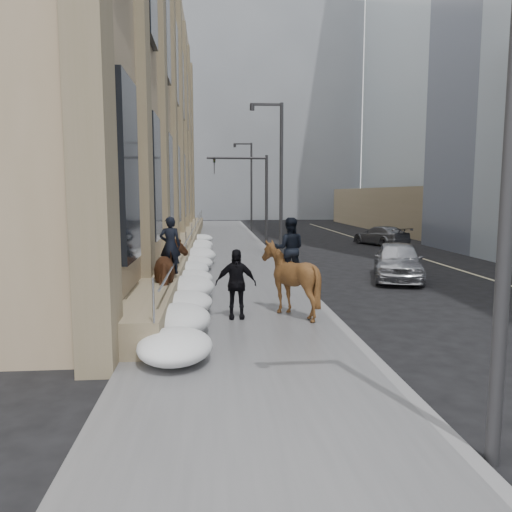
{
  "coord_description": "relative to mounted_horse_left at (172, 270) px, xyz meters",
  "views": [
    {
      "loc": [
        -0.62,
        -11.71,
        3.43
      ],
      "look_at": [
        0.57,
        2.07,
        1.7
      ],
      "focal_mm": 35.0,
      "sensor_mm": 36.0,
      "label": 1
    }
  ],
  "objects": [
    {
      "name": "ground",
      "position": [
        1.85,
        -3.19,
        -1.16
      ],
      "size": [
        140.0,
        140.0,
        0.0
      ],
      "primitive_type": "plane",
      "color": "black",
      "rests_on": "ground"
    },
    {
      "name": "sidewalk",
      "position": [
        1.85,
        6.81,
        -1.1
      ],
      "size": [
        5.0,
        80.0,
        0.12
      ],
      "primitive_type": "cube",
      "color": "#535255",
      "rests_on": "ground"
    },
    {
      "name": "curb",
      "position": [
        4.47,
        6.81,
        -1.1
      ],
      "size": [
        0.24,
        80.0,
        0.12
      ],
      "primitive_type": "cube",
      "color": "slate",
      "rests_on": "ground"
    },
    {
      "name": "lane_line",
      "position": [
        12.35,
        6.81,
        -1.16
      ],
      "size": [
        0.15,
        70.0,
        0.01
      ],
      "primitive_type": "cube",
      "color": "#BFB78C",
      "rests_on": "ground"
    },
    {
      "name": "limestone_building",
      "position": [
        -3.4,
        16.78,
        7.74
      ],
      "size": [
        6.1,
        44.0,
        18.0
      ],
      "color": "#9C8766",
      "rests_on": "ground"
    },
    {
      "name": "bg_building_mid",
      "position": [
        5.85,
        56.81,
        12.84
      ],
      "size": [
        30.0,
        12.0,
        28.0
      ],
      "primitive_type": "cube",
      "color": "slate",
      "rests_on": "ground"
    },
    {
      "name": "bg_building_far",
      "position": [
        -4.15,
        68.81,
        8.84
      ],
      "size": [
        24.0,
        12.0,
        20.0
      ],
      "primitive_type": "cube",
      "color": "gray",
      "rests_on": "ground"
    },
    {
      "name": "streetlight_near",
      "position": [
        4.59,
        -9.19,
        3.42
      ],
      "size": [
        1.71,
        0.24,
        8.0
      ],
      "color": "#2D2D30",
      "rests_on": "ground"
    },
    {
      "name": "streetlight_mid",
      "position": [
        4.59,
        10.81,
        3.42
      ],
      "size": [
        1.71,
        0.24,
        8.0
      ],
      "color": "#2D2D30",
      "rests_on": "ground"
    },
    {
      "name": "streetlight_far",
      "position": [
        4.59,
        30.81,
        3.42
      ],
      "size": [
        1.71,
        0.24,
        8.0
      ],
      "color": "#2D2D30",
      "rests_on": "ground"
    },
    {
      "name": "traffic_signal",
      "position": [
        3.93,
        18.81,
        2.84
      ],
      "size": [
        4.1,
        0.22,
        6.0
      ],
      "color": "#2D2D30",
      "rests_on": "ground"
    },
    {
      "name": "snow_bank",
      "position": [
        0.43,
        4.92,
        -0.69
      ],
      "size": [
        1.7,
        18.1,
        0.76
      ],
      "color": "white",
      "rests_on": "sidewalk"
    },
    {
      "name": "mounted_horse_left",
      "position": [
        0.0,
        0.0,
        0.0
      ],
      "size": [
        1.25,
        2.39,
        2.64
      ],
      "rotation": [
        0.0,
        0.0,
        3.23
      ],
      "color": "#432514",
      "rests_on": "sidewalk"
    },
    {
      "name": "mounted_horse_right",
      "position": [
        3.31,
        -1.59,
        0.08
      ],
      "size": [
        1.89,
        2.06,
        2.67
      ],
      "rotation": [
        0.0,
        0.0,
        2.99
      ],
      "color": "#4E3016",
      "rests_on": "sidewalk"
    },
    {
      "name": "pedestrian",
      "position": [
        1.82,
        -1.85,
        -0.11
      ],
      "size": [
        1.1,
        0.47,
        1.86
      ],
      "primitive_type": "imported",
      "rotation": [
        0.0,
        0.0,
        -0.01
      ],
      "color": "black",
      "rests_on": "sidewalk"
    },
    {
      "name": "car_silver",
      "position": [
        8.6,
        4.31,
        -0.39
      ],
      "size": [
        3.1,
        4.88,
        1.55
      ],
      "primitive_type": "imported",
      "rotation": [
        0.0,
        0.0,
        -0.3
      ],
      "color": "#AAACB2",
      "rests_on": "ground"
    },
    {
      "name": "car_grey",
      "position": [
        12.48,
        17.69,
        -0.52
      ],
      "size": [
        3.28,
        4.8,
        1.29
      ],
      "primitive_type": "imported",
      "rotation": [
        0.0,
        0.0,
        3.51
      ],
      "color": "slate",
      "rests_on": "ground"
    }
  ]
}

